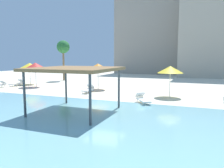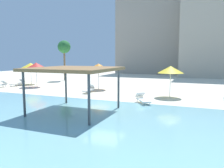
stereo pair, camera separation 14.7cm
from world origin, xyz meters
name	(u,v)px [view 2 (the right image)]	position (x,y,z in m)	size (l,w,h in m)	color
ground_plane	(105,105)	(0.00, 0.00, 0.00)	(80.00, 80.00, 0.00)	beige
lagoon_water	(61,126)	(0.00, -5.25, 0.02)	(44.00, 13.50, 0.04)	#7AB7C1
shade_pavilion	(75,70)	(-0.83, -2.58, 2.64)	(4.85, 4.85, 2.80)	#42474C
beach_umbrella_orange_1	(99,67)	(-3.93, 7.17, 2.42)	(2.47, 2.47, 2.77)	silver
beach_umbrella_yellow_2	(171,70)	(3.85, 5.33, 2.37)	(2.22, 2.22, 2.68)	silver
beach_umbrella_yellow_3	(31,66)	(-14.00, 8.05, 2.39)	(2.41, 2.41, 2.72)	silver
beach_umbrella_red_4	(36,65)	(-11.53, 6.27, 2.49)	(2.28, 2.28, 2.81)	silver
lounge_chair_2	(0,85)	(-14.94, 4.06, 0.33)	(0.77, 1.94, 0.74)	white
lounge_chair_3	(18,83)	(-14.20, 6.10, 0.33)	(0.79, 1.95, 0.74)	white
lounge_chair_4	(142,99)	(2.33, 1.72, 0.33)	(1.55, 1.91, 0.74)	white
lounge_chair_5	(89,89)	(-3.81, 4.73, 0.33)	(0.81, 1.95, 0.74)	white
palm_tree_0	(64,48)	(-12.72, 13.74, 4.86)	(1.90, 1.90, 5.94)	brown
hotel_block_0	(161,35)	(-2.38, 35.79, 8.47)	(17.46, 10.78, 16.95)	#9E9384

